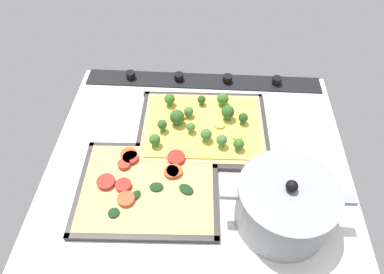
{
  "coord_description": "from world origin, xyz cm",
  "views": [
    {
      "loc": [
        -1.67,
        54.51,
        69.63
      ],
      "look_at": [
        1.76,
        -2.8,
        4.6
      ],
      "focal_mm": 32.93,
      "sensor_mm": 36.0,
      "label": 1
    }
  ],
  "objects_px": {
    "broccoli_pizza": "(202,125)",
    "baking_tray_back": "(148,188)",
    "baking_tray_front": "(203,129)",
    "cooking_pot": "(285,205)",
    "veggie_pizza_back": "(147,184)"
  },
  "relations": [
    {
      "from": "broccoli_pizza",
      "to": "baking_tray_back",
      "type": "bearing_deg",
      "value": 59.31
    },
    {
      "from": "baking_tray_front",
      "to": "broccoli_pizza",
      "type": "height_order",
      "value": "broccoli_pizza"
    },
    {
      "from": "broccoli_pizza",
      "to": "baking_tray_front",
      "type": "bearing_deg",
      "value": 154.31
    },
    {
      "from": "cooking_pot",
      "to": "baking_tray_back",
      "type": "bearing_deg",
      "value": -11.12
    },
    {
      "from": "baking_tray_front",
      "to": "baking_tray_back",
      "type": "distance_m",
      "value": 0.23
    },
    {
      "from": "baking_tray_back",
      "to": "veggie_pizza_back",
      "type": "relative_size",
      "value": 1.08
    },
    {
      "from": "veggie_pizza_back",
      "to": "cooking_pot",
      "type": "bearing_deg",
      "value": 167.93
    },
    {
      "from": "baking_tray_front",
      "to": "baking_tray_back",
      "type": "bearing_deg",
      "value": 58.47
    },
    {
      "from": "baking_tray_front",
      "to": "veggie_pizza_back",
      "type": "height_order",
      "value": "veggie_pizza_back"
    },
    {
      "from": "veggie_pizza_back",
      "to": "cooking_pot",
      "type": "relative_size",
      "value": 1.14
    },
    {
      "from": "baking_tray_back",
      "to": "cooking_pot",
      "type": "distance_m",
      "value": 0.31
    },
    {
      "from": "baking_tray_front",
      "to": "baking_tray_back",
      "type": "height_order",
      "value": "same"
    },
    {
      "from": "veggie_pizza_back",
      "to": "baking_tray_back",
      "type": "bearing_deg",
      "value": 119.84
    },
    {
      "from": "baking_tray_back",
      "to": "cooking_pot",
      "type": "xyz_separation_m",
      "value": [
        -0.3,
        0.06,
        0.06
      ]
    },
    {
      "from": "broccoli_pizza",
      "to": "veggie_pizza_back",
      "type": "distance_m",
      "value": 0.23
    }
  ]
}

